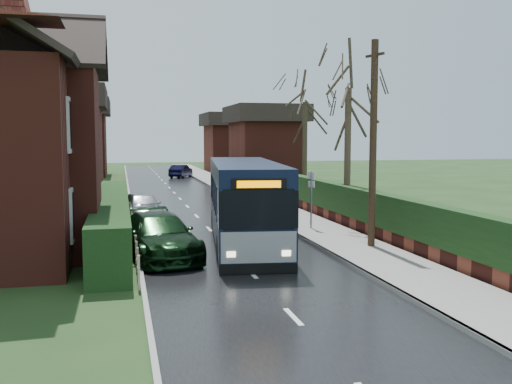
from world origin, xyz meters
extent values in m
plane|color=#2A4A20|center=(0.00, 0.00, 0.00)|extent=(140.00, 140.00, 0.00)
cube|color=black|center=(0.00, 10.00, 0.01)|extent=(6.00, 100.00, 0.02)
cube|color=slate|center=(4.25, 10.00, 0.07)|extent=(2.50, 100.00, 0.14)
cube|color=gray|center=(3.05, 10.00, 0.07)|extent=(0.12, 100.00, 0.14)
cube|color=gray|center=(-3.05, 10.00, 0.05)|extent=(0.12, 100.00, 0.10)
cube|color=black|center=(-3.90, 5.00, 0.80)|extent=(1.20, 16.00, 1.60)
cube|color=maroon|center=(5.80, 10.00, 0.30)|extent=(0.30, 50.00, 0.60)
cube|color=black|center=(5.80, 10.00, 1.20)|extent=(0.60, 50.00, 1.20)
cube|color=maroon|center=(-5.50, 2.00, 3.00)|extent=(2.50, 4.00, 6.00)
cube|color=brown|center=(-8.00, 9.00, 9.20)|extent=(0.90, 1.40, 2.20)
cube|color=silver|center=(-4.95, 0.00, 1.60)|extent=(0.08, 1.20, 1.60)
cube|color=black|center=(-4.92, 0.00, 1.60)|extent=(0.03, 0.95, 1.35)
cube|color=silver|center=(-4.95, 0.00, 4.20)|extent=(0.08, 1.20, 1.60)
cube|color=black|center=(-4.92, 0.00, 4.20)|extent=(0.03, 0.95, 1.35)
cube|color=silver|center=(-4.95, 4.00, 1.60)|extent=(0.08, 1.20, 1.60)
cube|color=black|center=(-4.92, 4.00, 1.60)|extent=(0.03, 0.95, 1.35)
cube|color=silver|center=(-4.95, 4.00, 4.20)|extent=(0.08, 1.20, 1.60)
cube|color=black|center=(-4.92, 4.00, 4.20)|extent=(0.03, 0.95, 1.35)
cube|color=silver|center=(-4.95, 8.00, 1.60)|extent=(0.08, 1.20, 1.60)
cube|color=black|center=(-4.92, 8.00, 1.60)|extent=(0.03, 0.95, 1.35)
cube|color=silver|center=(-4.95, 8.00, 4.20)|extent=(0.08, 1.20, 1.60)
cube|color=black|center=(-4.92, 8.00, 4.20)|extent=(0.03, 0.95, 1.35)
cube|color=silver|center=(-4.95, 10.50, 1.60)|extent=(0.08, 1.20, 1.60)
cube|color=black|center=(-4.92, 10.50, 1.60)|extent=(0.03, 0.95, 1.35)
cube|color=silver|center=(-4.95, 10.50, 4.20)|extent=(0.08, 1.20, 1.60)
cube|color=black|center=(-4.92, 10.50, 4.20)|extent=(0.03, 0.95, 1.35)
cube|color=black|center=(0.80, 2.64, 0.82)|extent=(3.47, 9.95, 1.01)
cube|color=black|center=(0.80, 2.64, 1.85)|extent=(3.49, 9.95, 1.06)
cube|color=black|center=(0.80, 2.64, 2.68)|extent=(3.47, 9.95, 0.58)
cube|color=black|center=(0.80, 2.64, 0.16)|extent=(3.47, 9.95, 0.31)
cube|color=gray|center=(0.17, -2.14, 0.80)|extent=(2.12, 0.40, 0.89)
cube|color=black|center=(0.17, -2.17, 1.86)|extent=(1.99, 0.34, 1.15)
cube|color=black|center=(0.17, -2.17, 2.57)|extent=(1.55, 0.28, 0.31)
cube|color=#FF8C00|center=(0.16, -2.21, 2.57)|extent=(1.21, 0.20, 0.19)
cube|color=black|center=(0.17, -2.15, 0.19)|extent=(2.17, 0.42, 0.27)
cube|color=#FFF2CC|center=(-0.61, -2.10, 0.62)|extent=(0.25, 0.08, 0.16)
cube|color=#FFF2CC|center=(0.93, -2.30, 0.62)|extent=(0.25, 0.08, 0.16)
cylinder|color=black|center=(-0.60, -0.32, 0.43)|extent=(0.36, 0.88, 0.85)
cylinder|color=black|center=(1.39, -0.58, 0.43)|extent=(0.36, 0.88, 0.85)
cylinder|color=black|center=(0.21, 5.87, 0.43)|extent=(0.36, 0.88, 0.85)
cylinder|color=black|center=(2.20, 5.60, 0.43)|extent=(0.36, 0.88, 0.85)
imported|color=#A3A2A6|center=(-2.61, 9.37, 0.66)|extent=(1.98, 4.02, 1.32)
imported|color=black|center=(-2.39, 0.85, 0.71)|extent=(2.77, 5.13, 1.41)
imported|color=black|center=(2.00, 37.01, 0.61)|extent=(2.63, 3.91, 1.22)
cylinder|color=slate|center=(4.00, 4.55, 1.24)|extent=(0.07, 0.07, 2.48)
cube|color=white|center=(4.00, 4.55, 2.30)|extent=(0.20, 0.36, 0.28)
cube|color=white|center=(4.00, 4.55, 1.95)|extent=(0.18, 0.32, 0.25)
cylinder|color=black|center=(4.80, 0.51, 3.55)|extent=(0.24, 0.24, 7.10)
cube|color=black|center=(4.80, 0.51, 6.59)|extent=(0.29, 0.91, 0.08)
cylinder|color=#3D2F24|center=(6.00, 5.64, 2.98)|extent=(0.29, 0.29, 5.95)
cylinder|color=#352B1F|center=(9.00, 20.62, 3.14)|extent=(0.34, 0.34, 6.28)
camera|label=1|loc=(-3.53, -17.41, 3.87)|focal=40.00mm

